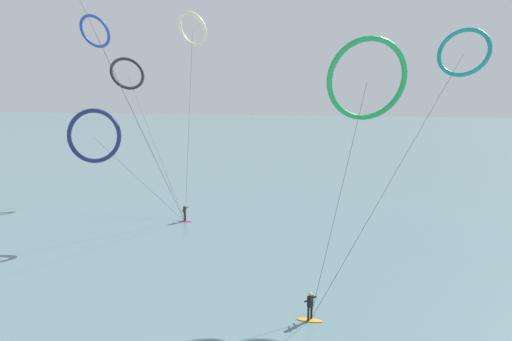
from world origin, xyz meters
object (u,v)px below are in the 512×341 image
at_px(kite_teal, 463,53).
at_px(kite_emerald, 367,79).
at_px(kite_charcoal, 127,74).
at_px(kite_navy, 94,136).
at_px(kite_ivory, 192,30).
at_px(kite_cobalt, 95,32).
at_px(surfer_magenta, 185,214).
at_px(surfer_amber, 310,308).

bearing_deg(kite_teal, kite_emerald, -123.74).
xyz_separation_m(kite_charcoal, kite_navy, (4.54, -14.57, -5.76)).
xyz_separation_m(kite_ivory, kite_cobalt, (-19.65, 15.31, 2.44)).
bearing_deg(surfer_magenta, surfer_amber, -138.33).
xyz_separation_m(surfer_amber, kite_charcoal, (-23.51, 24.62, 13.80)).
bearing_deg(surfer_magenta, kite_emerald, -120.39).
bearing_deg(kite_ivory, kite_teal, -177.00).
xyz_separation_m(kite_emerald, kite_charcoal, (-26.29, 19.12, 1.35)).
distance_m(kite_charcoal, kite_ivory, 14.06).
bearing_deg(surfer_amber, kite_emerald, 6.32).
relative_size(kite_emerald, kite_navy, 1.42).
bearing_deg(kite_teal, kite_cobalt, 178.42).
relative_size(surfer_magenta, kite_charcoal, 0.10).
distance_m(surfer_amber, kite_navy, 22.93).
relative_size(kite_charcoal, kite_navy, 1.49).
relative_size(kite_charcoal, kite_teal, 1.00).
bearing_deg(surfer_amber, kite_charcoal, 76.79).
bearing_deg(kite_cobalt, kite_charcoal, 146.39).
relative_size(surfer_amber, kite_teal, 0.10).
height_order(surfer_amber, kite_cobalt, kite_cobalt).
bearing_deg(kite_teal, kite_charcoal, -177.97).
bearing_deg(kite_ivory, kite_charcoal, -11.96).
height_order(surfer_amber, kite_charcoal, kite_charcoal).
xyz_separation_m(kite_teal, kite_cobalt, (-41.04, 23.23, 5.60)).
distance_m(surfer_amber, kite_emerald, 13.89).
bearing_deg(kite_charcoal, kite_cobalt, 91.54).
bearing_deg(kite_navy, kite_teal, -13.66).
relative_size(kite_teal, kite_navy, 1.49).
xyz_separation_m(surfer_amber, kite_cobalt, (-32.06, 32.07, 19.79)).
bearing_deg(kite_cobalt, kite_ivory, 149.54).
height_order(surfer_amber, surfer_magenta, same).
distance_m(surfer_magenta, kite_cobalt, 32.26).
bearing_deg(kite_charcoal, kite_ivory, -82.68).
bearing_deg(kite_charcoal, surfer_magenta, -90.03).
relative_size(kite_emerald, kite_charcoal, 0.95).
xyz_separation_m(kite_emerald, kite_cobalt, (-34.84, 26.57, 7.34)).
bearing_deg(surfer_amber, surfer_magenta, 74.18).
distance_m(kite_emerald, kite_navy, 22.66).
bearing_deg(surfer_magenta, kite_cobalt, 48.66).
xyz_separation_m(kite_teal, kite_ivory, (-21.39, 7.92, 3.16)).
distance_m(surfer_magenta, kite_ivory, 17.45).
bearing_deg(kite_teal, surfer_amber, -107.50).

